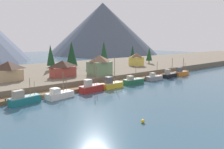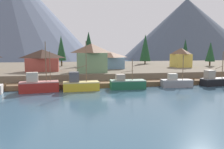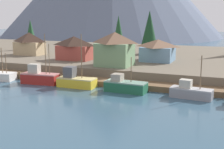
# 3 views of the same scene
# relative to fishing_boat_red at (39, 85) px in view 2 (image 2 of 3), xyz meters

# --- Properties ---
(ground_plane) EXTENTS (400.00, 400.00, 1.00)m
(ground_plane) POSITION_rel_fishing_boat_red_xyz_m (13.58, 21.78, -1.76)
(ground_plane) COLOR #335166
(dock) EXTENTS (80.00, 4.00, 1.60)m
(dock) POSITION_rel_fishing_boat_red_xyz_m (13.58, 3.77, -0.75)
(dock) COLOR brown
(dock) RESTS_ON ground_plane
(shoreline_bank) EXTENTS (400.00, 56.00, 2.50)m
(shoreline_bank) POSITION_rel_fishing_boat_red_xyz_m (13.58, 33.78, -0.01)
(shoreline_bank) COLOR #665B4C
(shoreline_bank) RESTS_ON ground_plane
(mountain_west_peak) EXTENTS (142.66, 142.66, 77.50)m
(mountain_west_peak) POSITION_rel_fishing_boat_red_xyz_m (-42.75, 141.81, 37.49)
(mountain_west_peak) COLOR slate
(mountain_west_peak) RESTS_ON ground_plane
(mountain_central_peak) EXTENTS (114.49, 114.49, 52.92)m
(mountain_central_peak) POSITION_rel_fishing_boat_red_xyz_m (108.07, 136.02, 25.20)
(mountain_central_peak) COLOR #475160
(mountain_central_peak) RESTS_ON ground_plane
(fishing_boat_red) EXTENTS (7.32, 3.26, 9.52)m
(fishing_boat_red) POSITION_rel_fishing_boat_red_xyz_m (0.00, 0.00, 0.00)
(fishing_boat_red) COLOR maroon
(fishing_boat_red) RESTS_ON ground_plane
(fishing_boat_yellow) EXTENTS (6.98, 2.99, 9.68)m
(fishing_boat_yellow) POSITION_rel_fishing_boat_red_xyz_m (7.78, 0.14, -0.05)
(fishing_boat_yellow) COLOR gold
(fishing_boat_yellow) RESTS_ON ground_plane
(fishing_boat_green) EXTENTS (7.23, 3.12, 6.06)m
(fishing_boat_green) POSITION_rel_fishing_boat_red_xyz_m (17.32, 0.09, -0.19)
(fishing_boat_green) COLOR #1E5B3D
(fishing_boat_green) RESTS_ON ground_plane
(fishing_boat_grey) EXTENTS (6.68, 2.99, 6.87)m
(fishing_boat_grey) POSITION_rel_fishing_boat_red_xyz_m (28.28, 0.17, -0.26)
(fishing_boat_grey) COLOR gray
(fishing_boat_grey) RESTS_ON ground_plane
(fishing_boat_black) EXTENTS (7.29, 2.98, 7.64)m
(fishing_boat_black) POSITION_rel_fishing_boat_red_xyz_m (37.77, 0.14, -0.10)
(fishing_boat_black) COLOR black
(fishing_boat_black) RESTS_ON ground_plane
(house_red) EXTENTS (8.33, 4.46, 5.60)m
(house_red) POSITION_rel_fishing_boat_red_xyz_m (-0.90, 15.36, 4.11)
(house_red) COLOR #9E4238
(house_red) RESTS_ON shoreline_bank
(house_blue) EXTENTS (7.44, 7.29, 5.00)m
(house_blue) POSITION_rel_fishing_boat_red_xyz_m (17.87, 21.12, 3.80)
(house_blue) COLOR #6689A8
(house_blue) RESTS_ON shoreline_bank
(house_yellow) EXTENTS (5.39, 5.55, 6.14)m
(house_yellow) POSITION_rel_fishing_boat_red_xyz_m (41.07, 21.71, 4.38)
(house_yellow) COLOR gold
(house_yellow) RESTS_ON shoreline_bank
(house_green) EXTENTS (7.31, 6.47, 7.04)m
(house_green) POSITION_rel_fishing_boat_red_xyz_m (11.18, 10.91, 4.84)
(house_green) COLOR #6B8E66
(house_green) RESTS_ON shoreline_bank
(conifer_near_right) EXTENTS (4.92, 4.92, 11.82)m
(conifer_near_right) POSITION_rel_fishing_boat_red_xyz_m (12.52, 33.16, 7.67)
(conifer_near_right) COLOR #4C3823
(conifer_near_right) RESTS_ON shoreline_bank
(conifer_mid_left) EXTENTS (3.17, 3.17, 9.60)m
(conifer_mid_left) POSITION_rel_fishing_boat_red_xyz_m (47.89, 31.13, 6.62)
(conifer_mid_left) COLOR #4C3823
(conifer_mid_left) RESTS_ON shoreline_bank
(conifer_mid_right) EXTENTS (3.37, 3.37, 10.49)m
(conifer_mid_right) POSITION_rel_fishing_boat_red_xyz_m (3.24, 34.01, 7.42)
(conifer_mid_right) COLOR #4C3823
(conifer_mid_right) RESTS_ON shoreline_bank
(conifer_back_left) EXTENTS (4.43, 4.43, 11.79)m
(conifer_back_left) POSITION_rel_fishing_boat_red_xyz_m (35.66, 40.22, 7.69)
(conifer_back_left) COLOR #4C3823
(conifer_back_left) RESTS_ON shoreline_bank
(conifer_back_right) EXTENTS (3.26, 3.26, 8.31)m
(conifer_back_right) POSITION_rel_fishing_boat_red_xyz_m (53.60, 24.53, 6.16)
(conifer_back_right) COLOR #4C3823
(conifer_back_right) RESTS_ON shoreline_bank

